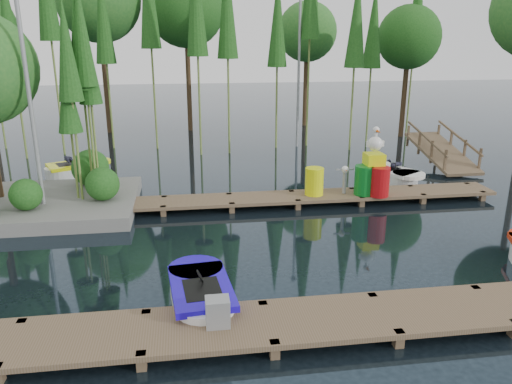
{
  "coord_description": "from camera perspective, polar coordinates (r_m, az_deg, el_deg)",
  "views": [
    {
      "loc": [
        -1.31,
        -12.07,
        5.09
      ],
      "look_at": [
        0.5,
        0.5,
        1.1
      ],
      "focal_mm": 35.0,
      "sensor_mm": 36.0,
      "label": 1
    }
  ],
  "objects": [
    {
      "name": "ground_plane",
      "position": [
        13.16,
        -1.85,
        -5.32
      ],
      "size": [
        90.0,
        90.0,
        0.0
      ],
      "primitive_type": "plane",
      "color": "#1B2832"
    },
    {
      "name": "near_dock",
      "position": [
        9.08,
        1.42,
        -14.86
      ],
      "size": [
        18.0,
        1.5,
        0.5
      ],
      "color": "brown",
      "rests_on": "ground"
    },
    {
      "name": "far_dock",
      "position": [
        15.53,
        0.78,
        -0.8
      ],
      "size": [
        15.0,
        1.2,
        0.5
      ],
      "color": "brown",
      "rests_on": "ground"
    },
    {
      "name": "island",
      "position": [
        16.26,
        -26.34,
        8.93
      ],
      "size": [
        6.2,
        4.2,
        6.75
      ],
      "color": "slate",
      "rests_on": "ground"
    },
    {
      "name": "tree_screen",
      "position": [
        22.7,
        -10.65,
        19.75
      ],
      "size": [
        34.42,
        18.53,
        10.31
      ],
      "color": "#3F2C1B",
      "rests_on": "ground"
    },
    {
      "name": "lamp_island",
      "position": [
        15.18,
        -24.86,
        12.76
      ],
      "size": [
        0.3,
        0.3,
        7.25
      ],
      "color": "gray",
      "rests_on": "ground"
    },
    {
      "name": "lamp_rear",
      "position": [
        23.68,
        4.95,
        15.37
      ],
      "size": [
        0.3,
        0.3,
        7.25
      ],
      "color": "gray",
      "rests_on": "ground"
    },
    {
      "name": "ramp",
      "position": [
        21.71,
        20.44,
        4.37
      ],
      "size": [
        1.5,
        3.94,
        1.49
      ],
      "color": "brown",
      "rests_on": "ground"
    },
    {
      "name": "boat_blue",
      "position": [
        9.97,
        -6.3,
        -11.75
      ],
      "size": [
        1.35,
        2.59,
        0.84
      ],
      "rotation": [
        0.0,
        0.0,
        0.1
      ],
      "color": "white",
      "rests_on": "ground"
    },
    {
      "name": "boat_yellow_far",
      "position": [
        20.03,
        -19.85,
        2.43
      ],
      "size": [
        2.68,
        2.03,
        1.22
      ],
      "rotation": [
        0.0,
        0.0,
        0.09
      ],
      "color": "white",
      "rests_on": "ground"
    },
    {
      "name": "boat_white_far",
      "position": [
        18.65,
        15.07,
        1.82
      ],
      "size": [
        2.25,
        2.68,
        1.17
      ],
      "rotation": [
        0.0,
        0.0,
        -0.31
      ],
      "color": "white",
      "rests_on": "ground"
    },
    {
      "name": "utility_cabinet",
      "position": [
        8.83,
        -4.41,
        -13.51
      ],
      "size": [
        0.41,
        0.35,
        0.51
      ],
      "primitive_type": "cube",
      "color": "gray",
      "rests_on": "near_dock"
    },
    {
      "name": "yellow_barrel",
      "position": [
        15.7,
        6.68,
        1.22
      ],
      "size": [
        0.58,
        0.58,
        0.86
      ],
      "primitive_type": "cylinder",
      "color": "#E9F40C",
      "rests_on": "far_dock"
    },
    {
      "name": "drum_cluster",
      "position": [
        16.09,
        13.39,
        1.97
      ],
      "size": [
        1.24,
        1.13,
        2.13
      ],
      "color": "#0B671C",
      "rests_on": "far_dock"
    },
    {
      "name": "seagull_post",
      "position": [
        15.93,
        10.12,
        1.93
      ],
      "size": [
        0.56,
        0.3,
        0.89
      ],
      "color": "gray",
      "rests_on": "far_dock"
    }
  ]
}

